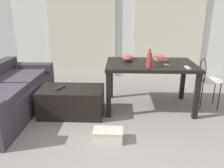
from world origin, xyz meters
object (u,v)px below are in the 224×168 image
at_px(book_stack, 161,59).
at_px(coffee_table, 72,101).
at_px(craft_table, 150,69).
at_px(scissors, 168,65).
at_px(tv_remote_primary, 60,88).
at_px(shoebox, 108,135).
at_px(bowl, 128,58).
at_px(tv_remote_on_table, 188,68).
at_px(wire_chair, 206,77).
at_px(bottle_near, 149,60).
at_px(couch, 4,96).

bearing_deg(book_stack, coffee_table, -159.91).
distance_m(craft_table, book_stack, 0.30).
xyz_separation_m(scissors, tv_remote_primary, (-1.63, -0.21, -0.32)).
relative_size(coffee_table, book_stack, 3.07).
distance_m(tv_remote_primary, shoebox, 1.11).
bearing_deg(bowl, book_stack, 9.00).
height_order(coffee_table, scissors, scissors).
xyz_separation_m(book_stack, tv_remote_on_table, (0.30, -0.50, -0.02)).
relative_size(craft_table, shoebox, 3.79).
height_order(wire_chair, book_stack, wire_chair).
bearing_deg(coffee_table, bottle_near, 1.27).
relative_size(bowl, shoebox, 0.48).
bearing_deg(couch, book_stack, 11.78).
height_order(couch, wire_chair, wire_chair).
relative_size(coffee_table, wire_chair, 1.16).
height_order(wire_chair, tv_remote_on_table, wire_chair).
bearing_deg(bowl, couch, -167.45).
bearing_deg(bottle_near, shoebox, -126.27).
relative_size(craft_table, bowl, 7.95).
distance_m(scissors, tv_remote_primary, 1.68).
xyz_separation_m(craft_table, tv_remote_primary, (-1.38, -0.33, -0.22)).
bearing_deg(coffee_table, book_stack, 20.09).
relative_size(bowl, scissors, 1.72).
bearing_deg(shoebox, book_stack, 57.15).
height_order(bottle_near, bowl, bottle_near).
bearing_deg(craft_table, tv_remote_on_table, -32.11).
height_order(bottle_near, book_stack, bottle_near).
xyz_separation_m(craft_table, scissors, (0.25, -0.12, 0.10)).
bearing_deg(scissors, coffee_table, -172.29).
bearing_deg(coffee_table, bowl, 26.36).
bearing_deg(tv_remote_primary, scissors, 37.52).
bearing_deg(tv_remote_primary, bottle_near, 31.82).
relative_size(bottle_near, tv_remote_primary, 1.49).
height_order(scissors, shoebox, scissors).
distance_m(wire_chair, book_stack, 0.79).
relative_size(scissors, shoebox, 0.28).
relative_size(bowl, tv_remote_primary, 0.96).
bearing_deg(tv_remote_on_table, tv_remote_primary, 178.01).
bearing_deg(scissors, couch, -175.50).
bearing_deg(bottle_near, wire_chair, 19.59).
bearing_deg(tv_remote_on_table, bottle_near, 175.54).
xyz_separation_m(couch, tv_remote_on_table, (2.75, 0.01, 0.48)).
height_order(coffee_table, tv_remote_on_table, tv_remote_on_table).
bearing_deg(craft_table, couch, -172.08).
height_order(couch, bowl, bowl).
xyz_separation_m(bottle_near, bowl, (-0.29, 0.40, -0.06)).
height_order(wire_chair, bottle_near, bottle_near).
xyz_separation_m(craft_table, bowl, (-0.35, 0.11, 0.14)).
xyz_separation_m(wire_chair, tv_remote_primary, (-2.30, -0.38, -0.09)).
relative_size(couch, coffee_table, 2.17).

